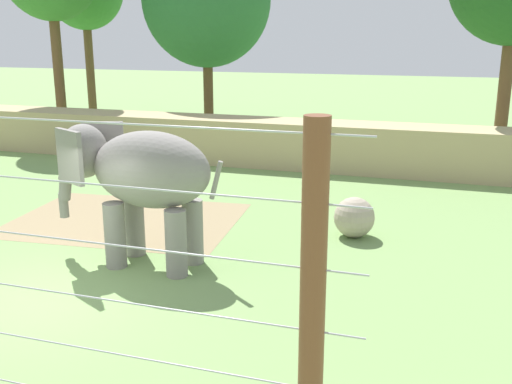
{
  "coord_description": "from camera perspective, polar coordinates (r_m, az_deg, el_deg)",
  "views": [
    {
      "loc": [
        6.6,
        -8.18,
        4.61
      ],
      "look_at": [
        2.98,
        3.15,
        1.4
      ],
      "focal_mm": 41.6,
      "sensor_mm": 36.0,
      "label": 1
    }
  ],
  "objects": [
    {
      "name": "ground_plane",
      "position": [
        11.47,
        -19.6,
        -9.51
      ],
      "size": [
        120.0,
        120.0,
        0.0
      ],
      "primitive_type": "plane",
      "color": "#759956"
    },
    {
      "name": "elephant",
      "position": [
        12.02,
        -11.22,
        1.63
      ],
      "size": [
        3.81,
        1.6,
        2.82
      ],
      "color": "gray",
      "rests_on": "ground"
    },
    {
      "name": "dirt_patch",
      "position": [
        15.45,
        -12.38,
        -2.61
      ],
      "size": [
        5.92,
        4.58,
        0.01
      ],
      "primitive_type": "cube",
      "rotation": [
        0.0,
        0.0,
        0.09
      ],
      "color": "#937F5B",
      "rests_on": "ground"
    },
    {
      "name": "enrichment_ball",
      "position": [
        13.9,
        9.43,
        -2.42
      ],
      "size": [
        0.94,
        0.94,
        0.94
      ],
      "primitive_type": "sphere",
      "color": "tan",
      "rests_on": "ground"
    },
    {
      "name": "embankment_wall",
      "position": [
        21.49,
        -0.44,
        4.9
      ],
      "size": [
        36.0,
        1.8,
        1.61
      ],
      "primitive_type": "cube",
      "color": "tan",
      "rests_on": "ground"
    }
  ]
}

